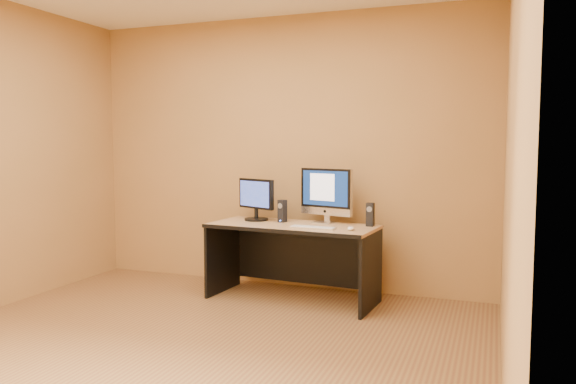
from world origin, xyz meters
name	(u,v)px	position (x,y,z in m)	size (l,w,h in m)	color
floor	(176,356)	(0.00, 0.00, 0.00)	(4.00, 4.00, 0.00)	brown
walls	(173,157)	(0.00, 0.00, 1.30)	(4.00, 4.00, 2.60)	#A07340
desk	(292,262)	(0.27, 1.50, 0.34)	(1.46, 0.64, 0.68)	tan
imac	(325,195)	(0.50, 1.71, 0.93)	(0.52, 0.19, 0.50)	silver
second_monitor	(256,200)	(-0.14, 1.64, 0.87)	(0.44, 0.22, 0.38)	black
speaker_left	(282,211)	(0.13, 1.62, 0.78)	(0.06, 0.07, 0.20)	black
speaker_right	(370,215)	(0.93, 1.65, 0.78)	(0.06, 0.07, 0.20)	black
keyboard	(313,227)	(0.50, 1.35, 0.68)	(0.39, 0.11, 0.02)	silver
mouse	(351,228)	(0.83, 1.36, 0.69)	(0.05, 0.09, 0.03)	white
cable_a	(331,222)	(0.54, 1.77, 0.68)	(0.01, 0.01, 0.20)	black
cable_b	(325,221)	(0.48, 1.78, 0.68)	(0.01, 0.01, 0.16)	black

